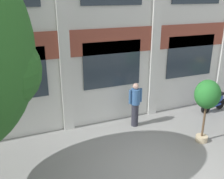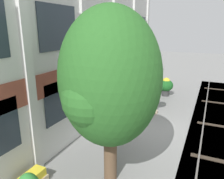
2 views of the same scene
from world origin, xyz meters
The scene contains 8 objects.
ground_plane centered at (0.00, 0.00, 0.00)m, with size 80.00×80.00×0.00m, color gray.
apartment_facade centered at (0.00, 3.36, 4.33)m, with size 17.70×0.64×8.71m.
rail_tracks centered at (0.00, -3.08, -0.13)m, with size 25.34×2.80×0.43m.
broadleaf_tree centered at (-4.53, 0.41, 3.53)m, with size 3.37×3.21×5.84m.
potted_plant_glazed_jar centered at (6.19, 0.66, 0.82)m, with size 1.09×1.09×1.44m.
potted_plant_tall_urn centered at (2.18, 0.52, 1.61)m, with size 0.81×0.81×2.16m.
scooter_near_curb centered at (4.32, 2.29, 0.44)m, with size 1.38×0.52×0.98m.
resident_by_doorway centered at (0.61, 2.38, 0.90)m, with size 0.53×0.34×1.67m.
Camera 2 is at (-10.49, -2.41, 5.14)m, focal length 35.00 mm.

